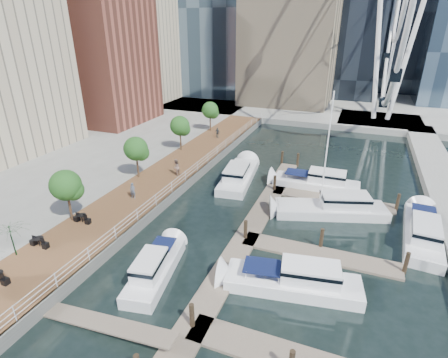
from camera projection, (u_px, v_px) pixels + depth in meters
ground at (165, 293)px, 23.32m from camera, size 520.00×520.00×0.00m
boardwalk at (163, 181)px, 38.90m from camera, size 6.00×60.00×1.00m
seawall at (187, 185)px, 37.90m from camera, size 0.25×60.00×1.00m
land_far at (329, 80)px, 110.05m from camera, size 200.00×114.00×1.00m
pier at (380, 122)px, 62.77m from camera, size 14.00×12.00×1.00m
railing at (185, 176)px, 37.52m from camera, size 0.10×60.00×1.05m
floating_docks at (310, 234)px, 28.97m from camera, size 16.00×34.00×2.60m
midrise_condos at (53, 47)px, 51.94m from camera, size 19.00×67.00×28.00m
street_trees at (136, 149)px, 37.31m from camera, size 2.60×42.60×4.60m
cafe_tables at (20, 258)px, 24.52m from camera, size 2.50×13.70×0.74m
yacht_foreground at (292, 289)px, 23.68m from camera, size 10.17×4.20×2.15m
pedestrian_near at (133, 191)px, 33.61m from camera, size 0.64×0.47×1.59m
pedestrian_mid at (176, 167)px, 38.68m from camera, size 0.74×0.94×1.92m
pedestrian_far at (218, 133)px, 51.91m from camera, size 0.96×0.54×1.54m
moored_yachts at (316, 220)px, 32.00m from camera, size 22.09×32.93×11.50m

